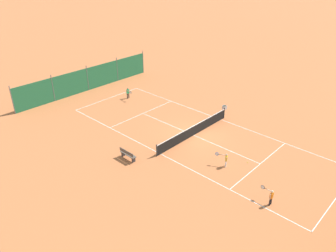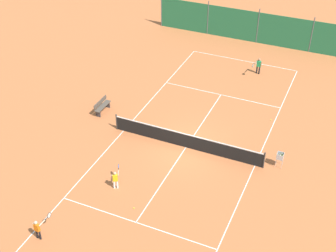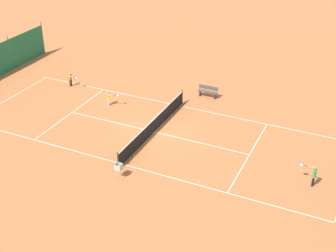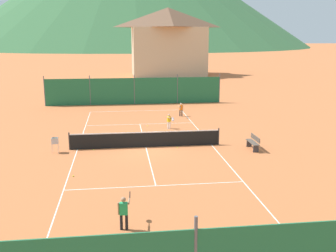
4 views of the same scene
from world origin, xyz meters
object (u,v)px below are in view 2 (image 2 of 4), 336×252
object	(u,v)px
tennis_net	(186,140)
player_far_service	(38,228)
tennis_ball_near_corner	(160,135)
tennis_ball_by_net_left	(271,120)
courtside_bench	(102,106)
player_far_baseline	(258,65)
player_near_service	(116,178)
tennis_ball_by_net_right	(134,208)
ball_hopper	(280,157)
tennis_ball_alley_right	(239,158)

from	to	relation	value
tennis_net	player_far_service	distance (m)	9.72
tennis_ball_near_corner	tennis_ball_by_net_left	size ratio (longest dim) A/B	1.00
tennis_ball_near_corner	courtside_bench	xyz separation A→B (m)	(4.46, -0.86, 0.42)
player_far_baseline	player_near_service	size ratio (longest dim) A/B	1.13
tennis_ball_near_corner	tennis_ball_by_net_right	xyz separation A→B (m)	(-1.37, 6.07, 0.00)
tennis_ball_near_corner	tennis_ball_by_net_right	size ratio (longest dim) A/B	1.00
tennis_ball_by_net_right	tennis_net	bearing A→B (deg)	-95.24
tennis_net	player_near_service	size ratio (longest dim) A/B	8.45
tennis_net	player_near_service	bearing A→B (deg)	66.05
player_far_baseline	player_near_service	bearing A→B (deg)	76.64
tennis_net	player_far_service	size ratio (longest dim) A/B	8.25
player_far_service	courtside_bench	world-z (taller)	player_far_service
tennis_ball_near_corner	tennis_ball_by_net_right	bearing A→B (deg)	102.72
player_far_service	ball_hopper	xyz separation A→B (m)	(-8.93, -9.51, 0.01)
ball_hopper	tennis_ball_alley_right	bearing A→B (deg)	5.90
player_near_service	tennis_ball_alley_right	bearing A→B (deg)	-136.63
player_near_service	tennis_ball_near_corner	bearing A→B (deg)	-91.87
tennis_ball_by_net_right	ball_hopper	size ratio (longest dim) A/B	0.07
player_near_service	player_far_service	distance (m)	4.67
tennis_net	player_far_baseline	xyz separation A→B (m)	(-1.49, -10.31, 0.21)
player_far_service	player_far_baseline	bearing A→B (deg)	-104.81
tennis_ball_near_corner	ball_hopper	size ratio (longest dim) A/B	0.07
player_far_service	tennis_ball_by_net_left	world-z (taller)	player_far_service
player_far_baseline	tennis_ball_near_corner	distance (m)	10.44
tennis_ball_alley_right	tennis_ball_near_corner	bearing A→B (deg)	-2.11
courtside_bench	tennis_ball_by_net_left	bearing A→B (deg)	-161.54
tennis_net	courtside_bench	world-z (taller)	tennis_net
tennis_ball_alley_right	courtside_bench	world-z (taller)	courtside_bench
tennis_ball_by_net_left	ball_hopper	world-z (taller)	ball_hopper
courtside_bench	ball_hopper	bearing A→B (deg)	175.99
player_near_service	tennis_ball_by_net_left	distance (m)	11.06
player_far_baseline	player_near_service	xyz separation A→B (m)	(3.54, 14.93, -0.08)
tennis_net	ball_hopper	world-z (taller)	tennis_net
tennis_ball_alley_right	tennis_ball_near_corner	xyz separation A→B (m)	(5.01, -0.18, 0.00)
tennis_net	player_far_service	world-z (taller)	player_far_service
tennis_ball_alley_right	ball_hopper	size ratio (longest dim) A/B	0.07
tennis_ball_by_net_left	player_far_baseline	bearing A→B (deg)	-67.13
ball_hopper	tennis_ball_by_net_right	bearing A→B (deg)	46.39
tennis_ball_by_net_left	player_far_service	bearing A→B (deg)	61.46
tennis_ball_by_net_right	ball_hopper	distance (m)	8.47
tennis_ball_near_corner	tennis_ball_alley_right	bearing A→B (deg)	177.89
player_near_service	ball_hopper	size ratio (longest dim) A/B	1.22
tennis_ball_by_net_right	ball_hopper	xyz separation A→B (m)	(-5.82, -6.11, 0.63)
tennis_net	tennis_ball_near_corner	distance (m)	2.00
player_far_baseline	ball_hopper	xyz separation A→B (m)	(-3.82, 9.82, -0.05)
courtside_bench	tennis_net	bearing A→B (deg)	168.33
player_far_baseline	tennis_ball_near_corner	xyz separation A→B (m)	(3.38, 9.86, -0.68)
player_far_baseline	tennis_ball_alley_right	world-z (taller)	player_far_baseline
player_near_service	tennis_ball_near_corner	world-z (taller)	player_near_service
tennis_net	player_far_baseline	distance (m)	10.42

